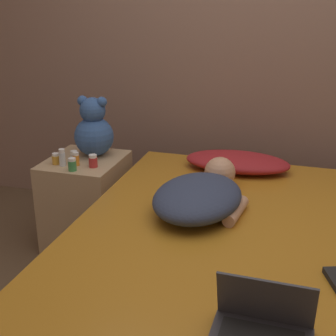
{
  "coord_description": "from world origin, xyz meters",
  "views": [
    {
      "loc": [
        0.27,
        -1.83,
        1.52
      ],
      "look_at": [
        -0.35,
        0.25,
        0.71
      ],
      "focal_mm": 50.0,
      "sensor_mm": 36.0,
      "label": 1
    }
  ],
  "objects": [
    {
      "name": "bed",
      "position": [
        0.0,
        0.0,
        0.26
      ],
      "size": [
        1.43,
        2.0,
        0.53
      ],
      "color": "#4C331E",
      "rests_on": "ground_plane"
    },
    {
      "name": "bottle_white",
      "position": [
        -1.03,
        0.56,
        0.6
      ],
      "size": [
        0.04,
        0.04,
        0.07
      ],
      "color": "white",
      "rests_on": "nightstand"
    },
    {
      "name": "ground_plane",
      "position": [
        0.0,
        0.0,
        0.0
      ],
      "size": [
        12.0,
        12.0,
        0.0
      ],
      "primitive_type": "plane",
      "color": "brown"
    },
    {
      "name": "bottle_orange",
      "position": [
        -0.99,
        0.5,
        0.6
      ],
      "size": [
        0.04,
        0.04,
        0.08
      ],
      "color": "orange",
      "rests_on": "nightstand"
    },
    {
      "name": "bottle_amber",
      "position": [
        -1.12,
        0.49,
        0.6
      ],
      "size": [
        0.04,
        0.04,
        0.07
      ],
      "color": "gold",
      "rests_on": "nightstand"
    },
    {
      "name": "nightstand",
      "position": [
        -1.0,
        0.61,
        0.28
      ],
      "size": [
        0.44,
        0.5,
        0.56
      ],
      "color": "tan",
      "rests_on": "ground_plane"
    },
    {
      "name": "teddy_bear",
      "position": [
        -0.96,
        0.71,
        0.73
      ],
      "size": [
        0.24,
        0.24,
        0.37
      ],
      "color": "#335693",
      "rests_on": "nightstand"
    },
    {
      "name": "wall_back",
      "position": [
        0.0,
        1.28,
        1.3
      ],
      "size": [
        8.0,
        0.06,
        2.6
      ],
      "color": "#846656",
      "rests_on": "ground_plane"
    },
    {
      "name": "bottle_clear",
      "position": [
        -1.07,
        0.47,
        0.61
      ],
      "size": [
        0.04,
        0.04,
        0.1
      ],
      "color": "silver",
      "rests_on": "nightstand"
    },
    {
      "name": "bottle_green",
      "position": [
        -0.97,
        0.42,
        0.6
      ],
      "size": [
        0.05,
        0.05,
        0.08
      ],
      "color": "#3D8E4C",
      "rests_on": "nightstand"
    },
    {
      "name": "person_lying",
      "position": [
        -0.17,
        0.21,
        0.61
      ],
      "size": [
        0.47,
        0.73,
        0.17
      ],
      "rotation": [
        0.0,
        0.0,
        -0.12
      ],
      "color": "#2D3851",
      "rests_on": "bed"
    },
    {
      "name": "bottle_red",
      "position": [
        -0.88,
        0.51,
        0.6
      ],
      "size": [
        0.05,
        0.05,
        0.08
      ],
      "color": "#B72D2D",
      "rests_on": "nightstand"
    },
    {
      "name": "laptop",
      "position": [
        0.22,
        -0.63,
        0.57
      ],
      "size": [
        0.31,
        0.2,
        0.2
      ],
      "rotation": [
        0.0,
        0.0,
        -0.02
      ],
      "color": "#333338",
      "rests_on": "bed"
    },
    {
      "name": "pillow",
      "position": [
        -0.08,
        0.8,
        0.58
      ],
      "size": [
        0.62,
        0.33,
        0.1
      ],
      "color": "maroon",
      "rests_on": "bed"
    }
  ]
}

